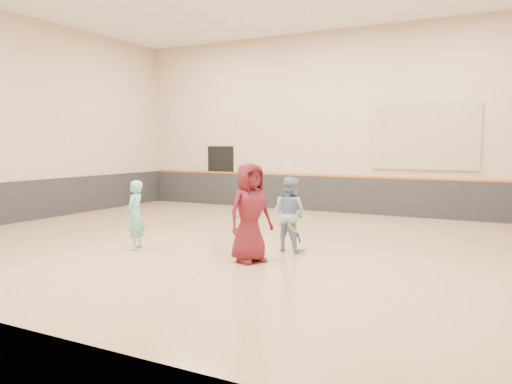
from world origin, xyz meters
The scene contains 14 objects.
room centered at (0.00, 0.00, 0.81)m, with size 15.04×12.04×6.22m.
wainscot_back centered at (0.00, 5.97, 0.60)m, with size 14.90×0.04×1.20m, color #232326.
wainscot_left centered at (-7.47, 0.00, 0.60)m, with size 0.04×11.90×1.20m, color #232326.
accent_stripe centered at (0.00, 5.96, 1.22)m, with size 14.90×0.03×0.06m, color #D85914.
acoustic_panel centered at (2.80, 5.95, 2.50)m, with size 3.20×0.08×2.00m, color tan.
doorway centered at (-4.50, 5.98, 1.10)m, with size 1.10×0.05×2.20m, color black.
girl centered at (-1.93, -1.72, 0.75)m, with size 0.55×0.36×1.50m, color #76CDCB.
instructor centered at (1.10, -0.32, 0.79)m, with size 0.77×0.60×1.59m, color #7EA3C3.
young_man centered at (0.83, -1.60, 0.96)m, with size 0.94×0.61×1.92m, color #5A151F.
held_racket centered at (1.34, -0.53, 0.60)m, with size 0.46×0.46×0.55m, color #A8C72B, non-canonical shape.
spare_racket centered at (-2.51, 3.64, 0.02)m, with size 0.68×0.68×0.04m, color #A2C02A, non-canonical shape.
ball_under_racket centered at (-0.22, 0.05, 0.03)m, with size 0.07×0.07×0.07m, color yellow.
ball_in_hand centered at (0.94, -1.76, 1.20)m, with size 0.07×0.07×0.07m, color #D8E635.
ball_beside_spare centered at (-1.97, 3.51, 0.03)m, with size 0.07×0.07×0.07m, color #B4CB2F.
Camera 1 is at (5.34, -9.96, 2.27)m, focal length 35.00 mm.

